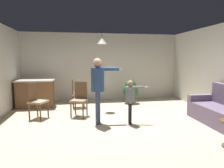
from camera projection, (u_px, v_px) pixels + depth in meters
ground at (116, 123)px, 5.24m from camera, size 7.68×7.68×0.00m
wall_back at (102, 67)px, 8.20m from camera, size 6.40×0.10×2.70m
couch_floral at (223, 111)px, 5.10m from camera, size 0.89×1.82×1.00m
kitchen_counter at (36, 93)px, 6.91m from camera, size 1.26×0.66×0.95m
person_adult at (98, 84)px, 5.06m from camera, size 0.85×0.49×1.69m
person_child at (131, 97)px, 5.09m from camera, size 0.61×0.32×1.13m
dining_chair_by_counter at (76, 92)px, 6.83m from camera, size 0.42×0.42×1.00m
dining_chair_near_wall at (80, 98)px, 5.82m from camera, size 0.54×0.54×1.00m
dining_chair_centre_back at (36, 99)px, 5.59m from camera, size 0.56×0.56×1.00m
potted_plant_corner at (130, 90)px, 7.54m from camera, size 0.58×0.58×0.89m
ceiling_light_pendant at (102, 41)px, 6.46m from camera, size 0.32×0.32×0.55m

